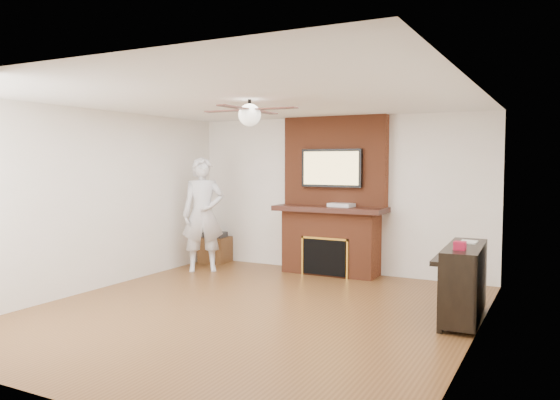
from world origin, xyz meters
The scene contains 13 objects.
room_shell centered at (0.00, 0.00, 1.25)m, with size 5.36×5.86×2.86m.
fireplace centered at (0.00, 2.55, 1.00)m, with size 1.78×0.64×2.50m.
tv centered at (0.00, 2.50, 1.68)m, with size 1.00×0.08×0.60m.
ceiling_fan centered at (0.00, 0.00, 2.33)m, with size 1.21×1.21×0.31m.
person centered at (-1.93, 1.75, 0.93)m, with size 0.68×0.45×1.85m, color silver.
side_table centered at (-2.20, 2.48, 0.25)m, with size 0.51×0.51×0.54m.
piano centered at (2.29, 0.82, 0.45)m, with size 0.54×1.31×0.94m.
cable_box centered at (0.19, 2.45, 1.11)m, with size 0.39×0.22×0.06m, color silver.
candle_orange centered at (-0.23, 2.31, 0.06)m, with size 0.07×0.07×0.11m, color orange.
candle_green centered at (0.03, 2.37, 0.05)m, with size 0.07×0.07×0.09m, color #31772F.
candle_cream centered at (0.10, 2.36, 0.05)m, with size 0.09×0.09×0.10m, color beige.
candle_blue centered at (0.28, 2.35, 0.04)m, with size 0.06×0.06×0.07m, color #3765A7.
candle_orange_extra centered at (0.13, 2.31, 0.06)m, with size 0.07×0.07×0.11m, color #C5D419.
Camera 1 is at (3.27, -5.47, 1.78)m, focal length 35.00 mm.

